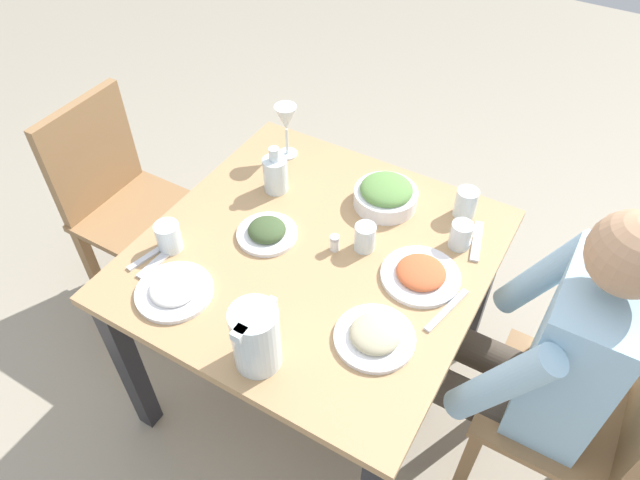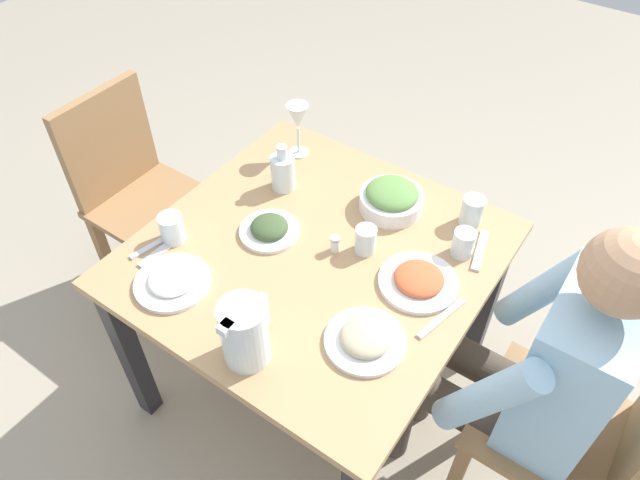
{
  "view_description": "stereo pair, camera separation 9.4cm",
  "coord_description": "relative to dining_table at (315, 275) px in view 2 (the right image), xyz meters",
  "views": [
    {
      "loc": [
        -1.01,
        -0.61,
        1.98
      ],
      "look_at": [
        0.0,
        -0.02,
        0.78
      ],
      "focal_mm": 32.69,
      "sensor_mm": 36.0,
      "label": 1
    },
    {
      "loc": [
        -0.96,
        -0.69,
        1.98
      ],
      "look_at": [
        0.0,
        -0.02,
        0.78
      ],
      "focal_mm": 32.69,
      "sensor_mm": 36.0,
      "label": 2
    }
  ],
  "objects": [
    {
      "name": "plate_dolmas",
      "position": [
        -0.01,
        0.16,
        0.12
      ],
      "size": [
        0.19,
        0.19,
        0.05
      ],
      "color": "white",
      "rests_on": "dining_table"
    },
    {
      "name": "plate_beans",
      "position": [
        -0.19,
        -0.3,
        0.12
      ],
      "size": [
        0.21,
        0.21,
        0.05
      ],
      "color": "white",
      "rests_on": "dining_table"
    },
    {
      "name": "knife_near",
      "position": [
        -0.01,
        -0.42,
        0.11
      ],
      "size": [
        0.18,
        0.06,
        0.01
      ],
      "primitive_type": "cube",
      "rotation": [
        0.0,
        0.0,
        -0.23
      ],
      "color": "silver",
      "rests_on": "dining_table"
    },
    {
      "name": "dining_table",
      "position": [
        0.0,
        0.0,
        0.0
      ],
      "size": [
        0.99,
        0.99,
        0.72
      ],
      "color": "tan",
      "rests_on": "ground_plane"
    },
    {
      "name": "plate_rice_curry",
      "position": [
        0.06,
        -0.31,
        0.12
      ],
      "size": [
        0.23,
        0.23,
        0.04
      ],
      "color": "white",
      "rests_on": "dining_table"
    },
    {
      "name": "water_glass_near_left",
      "position": [
        0.09,
        -0.12,
        0.15
      ],
      "size": [
        0.06,
        0.06,
        0.09
      ],
      "primitive_type": "cylinder",
      "color": "silver",
      "rests_on": "dining_table"
    },
    {
      "name": "water_glass_far_left",
      "position": [
        0.38,
        -0.33,
        0.15
      ],
      "size": [
        0.07,
        0.07,
        0.1
      ],
      "primitive_type": "cylinder",
      "color": "silver",
      "rests_on": "dining_table"
    },
    {
      "name": "fork_far",
      "position": [
        0.28,
        -0.4,
        0.11
      ],
      "size": [
        0.17,
        0.07,
        0.01
      ],
      "primitive_type": "cube",
      "rotation": [
        0.0,
        0.0,
        0.24
      ],
      "color": "silver",
      "rests_on": "dining_table"
    },
    {
      "name": "wine_glass",
      "position": [
        0.36,
        0.32,
        0.25
      ],
      "size": [
        0.08,
        0.08,
        0.2
      ],
      "color": "silver",
      "rests_on": "dining_table"
    },
    {
      "name": "water_glass_by_pitcher",
      "position": [
        -0.2,
        0.38,
        0.15
      ],
      "size": [
        0.07,
        0.07,
        0.09
      ],
      "primitive_type": "cylinder",
      "color": "silver",
      "rests_on": "dining_table"
    },
    {
      "name": "ground_plane",
      "position": [
        0.0,
        0.0,
        -0.62
      ],
      "size": [
        8.0,
        8.0,
        0.0
      ],
      "primitive_type": "plane",
      "color": "#9E937F"
    },
    {
      "name": "oil_carafe",
      "position": [
        0.18,
        0.25,
        0.16
      ],
      "size": [
        0.08,
        0.08,
        0.16
      ],
      "color": "silver",
      "rests_on": "dining_table"
    },
    {
      "name": "salad_bowl",
      "position": [
        0.3,
        -0.09,
        0.15
      ],
      "size": [
        0.2,
        0.2,
        0.09
      ],
      "color": "white",
      "rests_on": "dining_table"
    },
    {
      "name": "fork_near",
      "position": [
        -0.26,
        0.37,
        0.11
      ],
      "size": [
        0.17,
        0.03,
        0.01
      ],
      "primitive_type": "cube",
      "rotation": [
        0.0,
        0.0,
        -0.03
      ],
      "color": "silver",
      "rests_on": "dining_table"
    },
    {
      "name": "water_glass_far_right",
      "position": [
        0.24,
        -0.36,
        0.15
      ],
      "size": [
        0.07,
        0.07,
        0.09
      ],
      "primitive_type": "cylinder",
      "color": "silver",
      "rests_on": "dining_table"
    },
    {
      "name": "diner_near",
      "position": [
        0.03,
        -0.67,
        0.04
      ],
      "size": [
        0.48,
        0.53,
        1.19
      ],
      "color": "#9EC6E0",
      "rests_on": "ground_plane"
    },
    {
      "name": "knife_far",
      "position": [
        -0.24,
        0.4,
        0.11
      ],
      "size": [
        0.18,
        0.06,
        0.01
      ],
      "primitive_type": "cube",
      "rotation": [
        0.0,
        0.0,
        -0.21
      ],
      "color": "silver",
      "rests_on": "dining_table"
    },
    {
      "name": "chair_far",
      "position": [
        0.03,
        0.87,
        -0.1
      ],
      "size": [
        0.4,
        0.4,
        0.9
      ],
      "color": "#997047",
      "rests_on": "ground_plane"
    },
    {
      "name": "plate_yoghurt",
      "position": [
        -0.33,
        0.25,
        0.12
      ],
      "size": [
        0.22,
        0.22,
        0.04
      ],
      "color": "white",
      "rests_on": "dining_table"
    },
    {
      "name": "water_pitcher",
      "position": [
        -0.39,
        -0.07,
        0.2
      ],
      "size": [
        0.16,
        0.12,
        0.19
      ],
      "color": "silver",
      "rests_on": "dining_table"
    },
    {
      "name": "chair_near",
      "position": [
        0.03,
        -0.87,
        -0.1
      ],
      "size": [
        0.4,
        0.4,
        0.9
      ],
      "color": "#997047",
      "rests_on": "ground_plane"
    },
    {
      "name": "salt_shaker",
      "position": [
        0.04,
        -0.05,
        0.13
      ],
      "size": [
        0.03,
        0.03,
        0.05
      ],
      "color": "white",
      "rests_on": "dining_table"
    }
  ]
}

